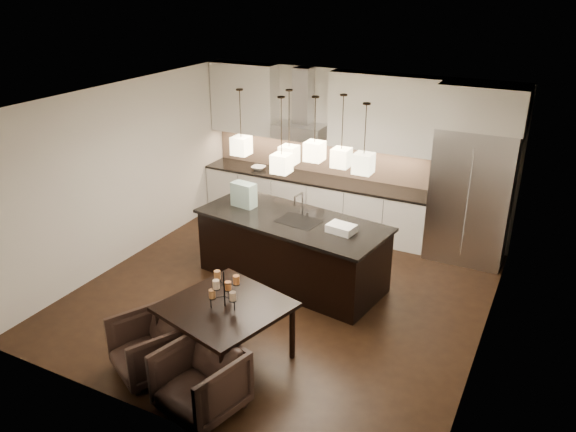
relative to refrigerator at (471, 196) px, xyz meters
The scene contains 37 objects.
floor 3.35m from the refrigerator, 131.42° to the right, with size 5.50×5.50×0.02m, color black.
ceiling 3.62m from the refrigerator, 131.42° to the right, with size 5.50×5.50×0.02m, color white.
wall_back 2.16m from the refrigerator, 169.74° to the left, with size 5.50×0.02×2.80m, color silver.
wall_front 5.56m from the refrigerator, 112.22° to the right, with size 5.50×0.02×2.80m, color silver.
wall_left 5.42m from the refrigerator, 153.91° to the right, with size 0.02×5.50×2.80m, color silver.
wall_right 2.49m from the refrigerator, 74.50° to the right, with size 0.02×5.50×2.80m, color silver.
refrigerator is the anchor object (origin of this frame).
fridge_panel 1.40m from the refrigerator, ahead, with size 1.26×0.72×0.65m, color silver.
lower_cabinets 2.80m from the refrigerator, behind, with size 4.21×0.62×0.88m, color silver.
countertop 2.73m from the refrigerator, behind, with size 4.21×0.66×0.04m, color black.
backsplash 2.75m from the refrigerator, behind, with size 4.21×0.02×0.63m, color #D1AC8F.
upper_cab_left 4.35m from the refrigerator, behind, with size 1.25×0.35×1.25m, color silver.
upper_cab_right 1.91m from the refrigerator, behind, with size 1.86×0.35×1.25m, color silver.
hood_canopy 3.09m from the refrigerator, behind, with size 0.90×0.52×0.24m, color #B7B7BA.
hood_chimney 3.28m from the refrigerator, behind, with size 0.30×0.28×0.96m, color #B7B7BA.
fruit_bowl 3.83m from the refrigerator, behind, with size 0.26×0.26×0.06m, color silver.
island_body 2.96m from the refrigerator, 138.20° to the right, with size 2.72×1.09×0.96m, color black.
island_top 2.90m from the refrigerator, 138.20° to the right, with size 2.81×1.18×0.04m, color black.
faucet 2.75m from the refrigerator, 137.91° to the right, with size 0.11×0.26×0.41m, color silver, non-canonical shape.
tote_bag 3.54m from the refrigerator, 148.85° to the right, with size 0.37×0.20×0.37m, color #2A6A52.
food_container 2.45m from the refrigerator, 123.61° to the right, with size 0.37×0.26×0.11m, color silver.
dining_table 4.52m from the refrigerator, 116.37° to the right, with size 1.25×1.25×0.75m, color black, non-canonical shape.
candelabra 4.47m from the refrigerator, 116.37° to the right, with size 0.36×0.36×0.44m, color black, non-canonical shape.
candle_a 4.44m from the refrigerator, 114.59° to the right, with size 0.08×0.08×0.10m, color #D4B190.
candle_b 4.36m from the refrigerator, 117.59° to the right, with size 0.08×0.08×0.10m, color #C56F36.
candle_c 4.60m from the refrigerator, 116.93° to the right, with size 0.08×0.08×0.10m, color #AB6F3D.
candle_d 4.35m from the refrigerator, 115.18° to the right, with size 0.08×0.08×0.10m, color #C56F36.
candle_e 4.47m from the refrigerator, 118.06° to the right, with size 0.08×0.08×0.10m, color #AB6F3D.
candle_f 4.59m from the refrigerator, 115.80° to the right, with size 0.08×0.08×0.10m, color #D4B190.
armchair_left 5.36m from the refrigerator, 120.06° to the right, with size 0.73×0.75×0.68m, color black.
armchair_right 5.20m from the refrigerator, 110.04° to the right, with size 0.78×0.80×0.73m, color black.
pendant_a 3.67m from the refrigerator, 146.57° to the right, with size 0.24×0.24×0.26m, color #FFECB1.
pendant_b 2.99m from the refrigerator, 144.28° to the right, with size 0.24×0.24×0.26m, color #FFECB1.
pendant_c 2.84m from the refrigerator, 133.29° to the right, with size 0.24×0.24×0.26m, color #FFECB1.
pendant_d 2.42m from the refrigerator, 133.08° to the right, with size 0.24×0.24×0.26m, color #FFECB1.
pendant_e 2.50m from the refrigerator, 118.15° to the right, with size 0.24×0.24×0.26m, color #FFECB1.
pendant_f 3.19m from the refrigerator, 135.77° to the right, with size 0.24×0.24×0.26m, color #FFECB1.
Camera 1 is at (3.27, -6.20, 4.23)m, focal length 35.00 mm.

